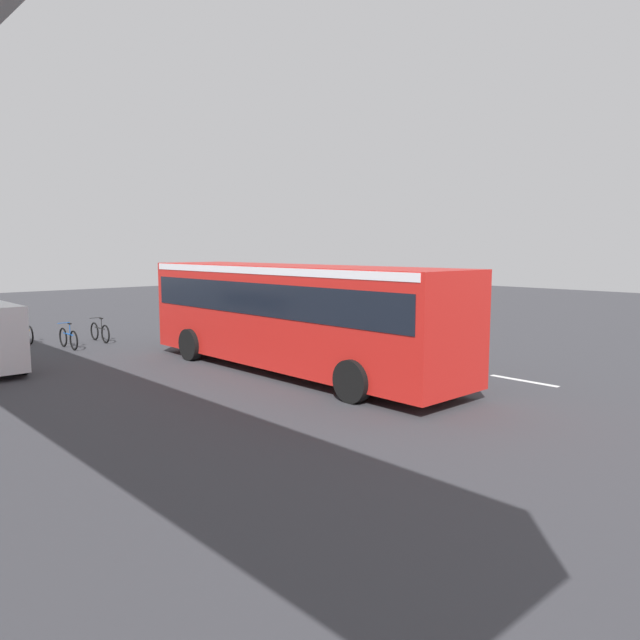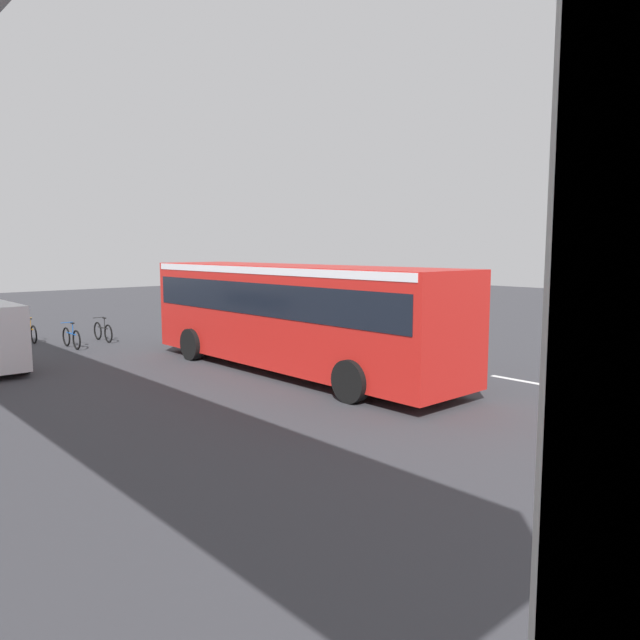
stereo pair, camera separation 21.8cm
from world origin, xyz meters
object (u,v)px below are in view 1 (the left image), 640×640
traffic_sign (417,298)px  bicycle_blue (68,338)px  bicycle_orange (26,333)px  pedestrian (272,316)px  city_bus (293,309)px  bicycle_black (100,332)px

traffic_sign → bicycle_blue: bearing=45.6°
bicycle_orange → pedestrian: (-5.51, -7.83, 0.51)m
bicycle_blue → pedestrian: (-3.00, -7.11, 0.51)m
bicycle_blue → pedestrian: size_ratio=0.99×
pedestrian → bicycle_blue: bearing=67.1°
bicycle_orange → bicycle_blue: 2.61m
bicycle_orange → pedestrian: bearing=-125.1°
city_bus → traffic_sign: (-0.14, -5.70, 0.01)m
bicycle_orange → bicycle_black: same height
bicycle_orange → city_bus: bearing=-160.0°
bicycle_blue → bicycle_black: 1.71m
city_bus → bicycle_blue: bearing=21.1°
bicycle_black → traffic_sign: bearing=-142.0°
bicycle_orange → bicycle_black: bearing=-127.2°
bicycle_blue → bicycle_black: same height
bicycle_blue → traffic_sign: size_ratio=0.63×
bicycle_black → pedestrian: bearing=-124.2°
city_bus → bicycle_orange: (11.23, 4.09, -1.51)m
bicycle_blue → pedestrian: pedestrian is taller
bicycle_blue → traffic_sign: 12.78m
bicycle_orange → pedestrian: 9.59m
city_bus → bicycle_blue: 9.48m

